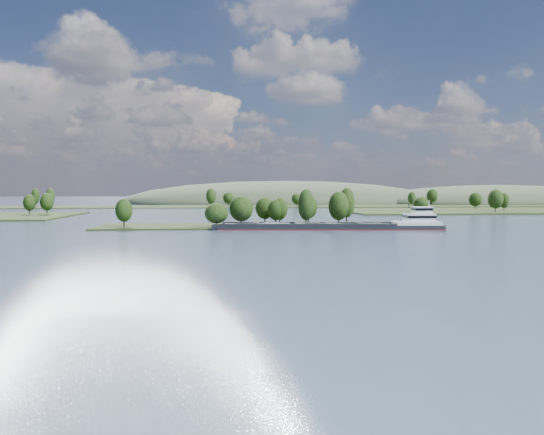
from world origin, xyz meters
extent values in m
plane|color=#334358|center=(0.00, 120.00, 0.00)|extent=(1800.00, 1800.00, 0.00)
cube|color=#202F15|center=(0.00, 180.00, 0.00)|extent=(100.00, 30.00, 1.20)
cylinder|color=black|center=(24.24, 169.13, 2.77)|extent=(0.50, 0.50, 4.34)
ellipsoid|color=black|center=(24.24, 169.13, 8.29)|extent=(5.88, 5.88, 11.16)
cylinder|color=black|center=(11.47, 189.03, 2.25)|extent=(0.50, 0.50, 3.31)
ellipsoid|color=black|center=(11.47, 189.03, 6.46)|extent=(7.31, 7.31, 8.51)
cylinder|color=black|center=(1.60, 172.97, 2.38)|extent=(0.50, 0.50, 3.57)
ellipsoid|color=black|center=(1.60, 172.97, 6.92)|extent=(8.47, 8.47, 9.17)
cylinder|color=black|center=(14.92, 181.80, 2.14)|extent=(0.50, 0.50, 3.09)
ellipsoid|color=black|center=(14.92, 181.80, 6.07)|extent=(6.21, 6.21, 7.94)
cylinder|color=black|center=(-7.15, 168.58, 1.98)|extent=(0.50, 0.50, 2.76)
ellipsoid|color=black|center=(-7.15, 168.58, 5.49)|extent=(8.11, 8.11, 7.10)
cylinder|color=black|center=(-39.59, 176.38, 2.22)|extent=(0.50, 0.50, 3.25)
ellipsoid|color=black|center=(-39.59, 176.38, 6.35)|extent=(6.03, 6.03, 8.35)
cylinder|color=black|center=(16.45, 182.18, 2.23)|extent=(0.50, 0.50, 3.26)
ellipsoid|color=black|center=(16.45, 182.18, 6.38)|extent=(5.99, 5.99, 8.38)
cylinder|color=black|center=(42.47, 184.24, 2.86)|extent=(0.50, 0.50, 4.51)
ellipsoid|color=black|center=(42.47, 184.24, 8.59)|extent=(6.20, 6.20, 11.60)
cylinder|color=black|center=(36.55, 172.30, 2.64)|extent=(0.50, 0.50, 4.07)
ellipsoid|color=black|center=(36.55, 172.30, 7.81)|extent=(7.42, 7.42, 10.47)
cylinder|color=black|center=(28.20, 186.85, 2.41)|extent=(0.50, 0.50, 3.62)
ellipsoid|color=black|center=(28.20, 186.85, 7.02)|extent=(6.79, 6.79, 9.32)
cylinder|color=black|center=(-94.75, 270.70, 2.60)|extent=(0.50, 0.50, 3.61)
ellipsoid|color=black|center=(-94.75, 270.70, 7.19)|extent=(6.80, 6.80, 9.27)
cylinder|color=black|center=(-103.53, 270.94, 2.51)|extent=(0.50, 0.50, 3.42)
ellipsoid|color=black|center=(-103.53, 270.94, 6.85)|extent=(6.03, 6.03, 8.79)
cylinder|color=black|center=(104.91, 267.55, 2.24)|extent=(0.50, 0.50, 2.88)
ellipsoid|color=black|center=(104.91, 267.55, 5.90)|extent=(8.48, 8.48, 7.40)
cylinder|color=black|center=(148.61, 268.11, 2.93)|extent=(0.50, 0.50, 4.25)
ellipsoid|color=black|center=(148.61, 268.11, 8.33)|extent=(8.57, 8.57, 10.93)
cylinder|color=black|center=(161.00, 280.98, 2.59)|extent=(0.50, 0.50, 3.58)
ellipsoid|color=black|center=(161.00, 280.98, 7.13)|extent=(5.32, 5.32, 9.20)
cylinder|color=black|center=(160.84, 315.69, 2.60)|extent=(0.50, 0.50, 3.61)
ellipsoid|color=black|center=(160.84, 315.69, 7.19)|extent=(8.33, 8.33, 9.28)
cube|color=#202F15|center=(0.00, 400.00, 0.00)|extent=(900.00, 60.00, 1.20)
cylinder|color=black|center=(-142.09, 398.35, 2.89)|extent=(0.50, 0.50, 4.59)
ellipsoid|color=black|center=(-142.09, 398.35, 8.73)|extent=(5.86, 5.86, 11.80)
cylinder|color=black|center=(142.32, 380.12, 2.44)|extent=(0.50, 0.50, 3.68)
ellipsoid|color=black|center=(142.32, 380.12, 7.12)|extent=(6.13, 6.13, 9.47)
cylinder|color=black|center=(2.00, 402.08, 2.38)|extent=(0.50, 0.50, 3.57)
ellipsoid|color=black|center=(2.00, 402.08, 6.92)|extent=(8.43, 8.43, 9.17)
cylinder|color=black|center=(173.87, 416.69, 2.81)|extent=(0.50, 0.50, 4.41)
ellipsoid|color=black|center=(173.87, 416.69, 8.42)|extent=(9.27, 9.27, 11.35)
cylinder|color=black|center=(-130.69, 396.11, 2.90)|extent=(0.50, 0.50, 4.59)
ellipsoid|color=black|center=(-130.69, 396.11, 8.73)|extent=(6.32, 6.32, 11.80)
cylinder|color=black|center=(54.06, 388.12, 2.25)|extent=(0.50, 0.50, 3.31)
ellipsoid|color=black|center=(54.06, 388.12, 6.46)|extent=(8.28, 8.28, 8.51)
cylinder|color=black|center=(-11.36, 382.89, 2.87)|extent=(0.50, 0.50, 4.55)
ellipsoid|color=black|center=(-11.36, 382.89, 8.66)|extent=(7.35, 7.35, 11.70)
ellipsoid|color=#3A4832|center=(260.00, 470.00, 0.00)|extent=(260.00, 140.00, 36.00)
ellipsoid|color=#3A4832|center=(60.00, 500.00, 0.00)|extent=(320.00, 160.00, 44.00)
cube|color=black|center=(31.70, 164.30, 0.48)|extent=(77.25, 17.45, 2.11)
cube|color=maroon|center=(31.70, 164.30, 0.05)|extent=(77.47, 17.66, 0.24)
cube|color=black|center=(24.55, 169.77, 1.82)|extent=(59.14, 6.52, 0.77)
cube|color=black|center=(23.58, 160.42, 1.82)|extent=(59.14, 6.52, 0.77)
cube|color=black|center=(24.07, 165.10, 1.68)|extent=(58.09, 14.52, 0.29)
cube|color=black|center=(3.10, 167.27, 1.96)|extent=(9.39, 8.71, 0.34)
cube|color=black|center=(13.58, 166.19, 1.96)|extent=(9.39, 8.71, 0.34)
cube|color=black|center=(24.07, 165.10, 1.96)|extent=(9.39, 8.71, 0.34)
cube|color=black|center=(34.56, 164.01, 1.96)|extent=(9.39, 8.71, 0.34)
cube|color=black|center=(45.04, 162.92, 1.96)|extent=(9.39, 8.71, 0.34)
cube|color=black|center=(-6.91, 168.31, 0.86)|extent=(3.75, 8.88, 1.92)
cylinder|color=black|center=(-5.96, 168.21, 2.20)|extent=(0.25, 0.25, 2.11)
cube|color=white|center=(61.25, 161.24, 2.11)|extent=(16.20, 10.74, 1.15)
cube|color=white|center=(62.20, 161.14, 4.03)|extent=(10.33, 8.62, 2.88)
cube|color=black|center=(62.20, 161.14, 4.41)|extent=(10.54, 8.83, 0.86)
cube|color=white|center=(63.16, 161.04, 6.52)|extent=(6.31, 6.31, 2.11)
cube|color=black|center=(63.16, 161.04, 6.90)|extent=(6.52, 6.52, 0.77)
cube|color=white|center=(63.16, 161.04, 7.67)|extent=(6.73, 6.73, 0.19)
cylinder|color=white|center=(65.54, 160.79, 8.82)|extent=(0.21, 0.21, 2.49)
cylinder|color=black|center=(59.64, 164.29, 7.86)|extent=(0.53, 0.53, 1.15)
camera|label=1|loc=(-6.87, -14.31, 13.76)|focal=35.00mm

